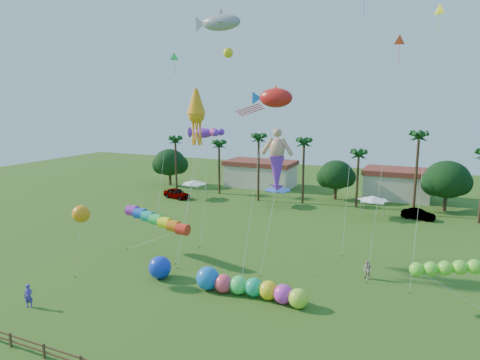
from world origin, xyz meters
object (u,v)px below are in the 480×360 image
at_px(car_a, 177,193).
at_px(car_b, 418,214).
at_px(spectator_a, 29,296).
at_px(spectator_b, 367,270).
at_px(caterpillar_inflatable, 246,287).
at_px(blue_ball, 160,267).

height_order(car_a, car_b, car_a).
distance_m(car_b, spectator_a, 47.31).
height_order(spectator_b, caterpillar_inflatable, caterpillar_inflatable).
bearing_deg(caterpillar_inflatable, spectator_a, -149.79).
xyz_separation_m(car_a, blue_ball, (16.12, -27.80, 0.19)).
relative_size(spectator_a, spectator_b, 1.07).
height_order(car_a, blue_ball, blue_ball).
xyz_separation_m(spectator_b, blue_ball, (-16.97, -7.44, 0.15)).
bearing_deg(spectator_a, car_b, 32.74).
distance_m(spectator_b, caterpillar_inflatable, 11.34).
relative_size(car_b, blue_ball, 2.07).
height_order(car_a, spectator_a, spectator_a).
relative_size(car_b, spectator_b, 2.44).
height_order(spectator_a, blue_ball, blue_ball).
height_order(car_b, blue_ball, blue_ball).
bearing_deg(spectator_a, blue_ball, 32.27).
height_order(spectator_b, blue_ball, blue_ball).
xyz_separation_m(spectator_a, caterpillar_inflatable, (14.48, 8.69, -0.10)).
xyz_separation_m(caterpillar_inflatable, blue_ball, (-8.50, 0.10, 0.19)).
relative_size(car_a, blue_ball, 2.38).
distance_m(car_a, car_b, 36.52).
bearing_deg(caterpillar_inflatable, car_b, 68.19).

